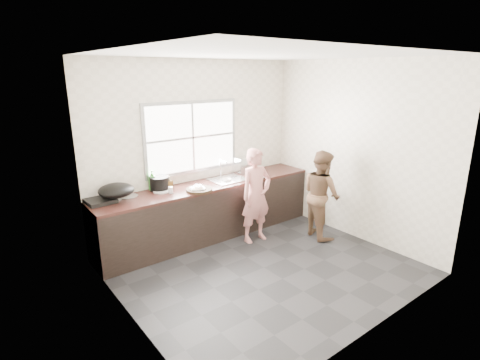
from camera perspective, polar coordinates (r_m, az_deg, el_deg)
floor at (r=5.13m, az=3.66°, el=-13.22°), size 3.60×3.20×0.01m
ceiling at (r=4.48m, az=4.31°, el=18.63°), size 3.60×3.20×0.01m
wall_back at (r=5.88m, az=-6.50°, el=4.69°), size 3.60×0.01×2.70m
wall_left at (r=3.72m, az=-17.36°, el=-2.76°), size 0.01×3.20×2.70m
wall_right at (r=5.95m, az=17.12°, el=4.20°), size 0.01×3.20×2.70m
wall_front at (r=3.64m, az=21.02°, el=-3.54°), size 3.60×0.01×2.70m
cabinet at (r=5.89m, az=-4.60°, el=-4.79°), size 3.60×0.62×0.82m
countertop at (r=5.75m, az=-4.70°, el=-0.78°), size 3.60×0.64×0.04m
sink at (r=5.93m, az=-1.88°, el=0.05°), size 0.55×0.45×0.02m
faucet at (r=6.05m, az=-3.00°, el=1.79°), size 0.02×0.02×0.30m
window_frame at (r=5.78m, az=-7.33°, el=6.48°), size 1.60×0.05×1.10m
window_glazing at (r=5.76m, az=-7.21°, el=6.45°), size 1.50×0.01×1.00m
woman at (r=5.65m, az=2.45°, el=-2.84°), size 0.50×0.34×1.34m
person_side at (r=5.94m, az=12.27°, el=-2.10°), size 0.69×0.79×1.37m
cutting_board at (r=5.41m, az=-6.24°, el=-1.48°), size 0.47×0.47×0.04m
cleaver at (r=5.49m, az=-6.64°, el=-0.97°), size 0.24×0.23×0.01m
bowl_mince at (r=5.39m, az=-6.49°, el=-1.44°), size 0.29×0.29×0.06m
bowl_crabs at (r=6.06m, az=3.02°, el=0.61°), size 0.23×0.23×0.06m
bowl_held at (r=5.85m, az=-2.01°, el=0.06°), size 0.23×0.23×0.06m
black_pot at (r=5.52m, az=-12.16°, el=-0.51°), size 0.36×0.36×0.20m
plate_food at (r=5.46m, az=-11.84°, el=-1.66°), size 0.31×0.31×0.02m
bottle_green at (r=5.52m, az=-13.24°, el=-0.06°), size 0.13×0.13×0.30m
bottle_brown_tall at (r=5.52m, az=-10.79°, el=-0.51°), size 0.09×0.09×0.19m
bottle_brown_short at (r=5.55m, az=-11.06°, el=-0.52°), size 0.17×0.17×0.17m
glass_jar at (r=5.36m, az=-10.52°, el=-1.52°), size 0.07×0.07×0.10m
burner at (r=5.23m, az=-20.53°, el=-2.97°), size 0.37×0.37×0.05m
wok at (r=5.19m, az=-18.34°, el=-1.50°), size 0.59×0.59×0.17m
dish_rack at (r=6.36m, az=0.52°, el=2.38°), size 0.38×0.28×0.27m
pot_lid_left at (r=5.30m, az=-18.65°, el=-2.81°), size 0.26×0.26×0.01m
pot_lid_right at (r=5.36m, az=-16.60°, el=-2.39°), size 0.33×0.33×0.01m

